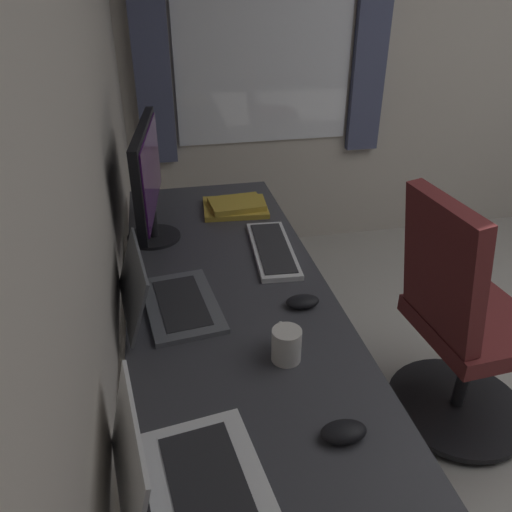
% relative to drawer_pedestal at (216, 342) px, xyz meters
% --- Properties ---
extents(wall_back, '(5.04, 0.10, 2.60)m').
position_rel_drawer_pedestal_xyz_m(wall_back, '(-0.78, 0.36, 0.95)').
color(wall_back, beige).
rests_on(wall_back, ground).
extents(wall_right, '(0.10, 5.25, 2.60)m').
position_rel_drawer_pedestal_xyz_m(wall_right, '(1.50, -2.01, 0.95)').
color(wall_right, beige).
rests_on(wall_right, ground).
extents(window_panel, '(0.02, 1.04, 1.36)m').
position_rel_drawer_pedestal_xyz_m(window_panel, '(1.44, -0.51, 1.04)').
color(window_panel, white).
extents(curtain_near, '(0.05, 0.20, 1.52)m').
position_rel_drawer_pedestal_xyz_m(curtain_near, '(1.41, -1.15, 1.04)').
color(curtain_near, '#4C5170').
extents(curtain_far, '(0.05, 0.20, 1.52)m').
position_rel_drawer_pedestal_xyz_m(curtain_far, '(1.41, 0.13, 1.04)').
color(curtain_far, '#4C5170').
extents(desk, '(2.20, 0.64, 0.73)m').
position_rel_drawer_pedestal_xyz_m(desk, '(-0.40, -0.03, 0.32)').
color(desk, '#38383D').
rests_on(desk, ground).
extents(drawer_pedestal, '(0.40, 0.51, 0.69)m').
position_rel_drawer_pedestal_xyz_m(drawer_pedestal, '(0.00, 0.00, 0.00)').
color(drawer_pedestal, '#38383D').
rests_on(drawer_pedestal, ground).
extents(monitor_primary, '(0.58, 0.20, 0.43)m').
position_rel_drawer_pedestal_xyz_m(monitor_primary, '(0.20, 0.19, 0.63)').
color(monitor_primary, black).
rests_on(monitor_primary, desk).
extents(laptop_leftmost, '(0.33, 0.32, 0.23)m').
position_rel_drawer_pedestal_xyz_m(laptop_leftmost, '(-0.90, 0.18, 0.44)').
color(laptop_leftmost, white).
rests_on(laptop_leftmost, desk).
extents(laptop_left, '(0.38, 0.31, 0.20)m').
position_rel_drawer_pedestal_xyz_m(laptop_left, '(-0.29, 0.18, 0.43)').
color(laptop_left, '#595B60').
rests_on(laptop_left, desk).
extents(keyboard_main, '(0.43, 0.17, 0.02)m').
position_rel_drawer_pedestal_xyz_m(keyboard_main, '(-0.00, -0.22, 0.39)').
color(keyboard_main, silver).
rests_on(keyboard_main, desk).
extents(mouse_main, '(0.06, 0.10, 0.03)m').
position_rel_drawer_pedestal_xyz_m(mouse_main, '(-0.35, -0.23, 0.40)').
color(mouse_main, black).
rests_on(mouse_main, desk).
extents(mouse_spare, '(0.06, 0.10, 0.03)m').
position_rel_drawer_pedestal_xyz_m(mouse_spare, '(-0.85, -0.18, 0.40)').
color(mouse_spare, black).
rests_on(mouse_spare, desk).
extents(book_stack_far, '(0.25, 0.29, 0.04)m').
position_rel_drawer_pedestal_xyz_m(book_stack_far, '(0.39, -0.15, 0.40)').
color(book_stack_far, gold).
rests_on(book_stack_far, desk).
extents(coffee_mug, '(0.12, 0.08, 0.09)m').
position_rel_drawer_pedestal_xyz_m(coffee_mug, '(-0.57, -0.12, 0.43)').
color(coffee_mug, silver).
rests_on(coffee_mug, desk).
extents(office_chair, '(0.56, 0.57, 0.97)m').
position_rel_drawer_pedestal_xyz_m(office_chair, '(-0.25, -0.89, 0.11)').
color(office_chair, maroon).
rests_on(office_chair, ground).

